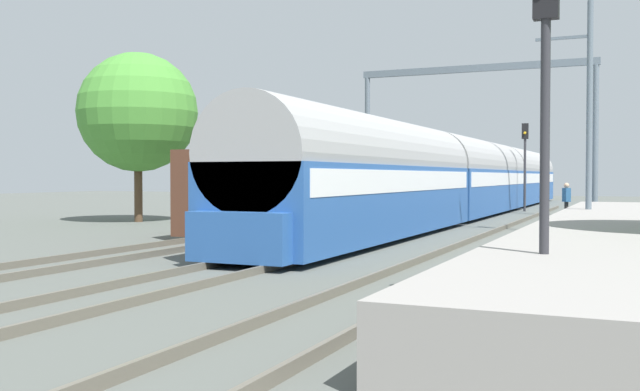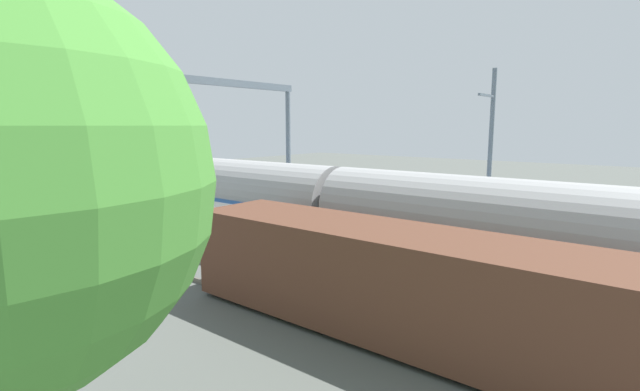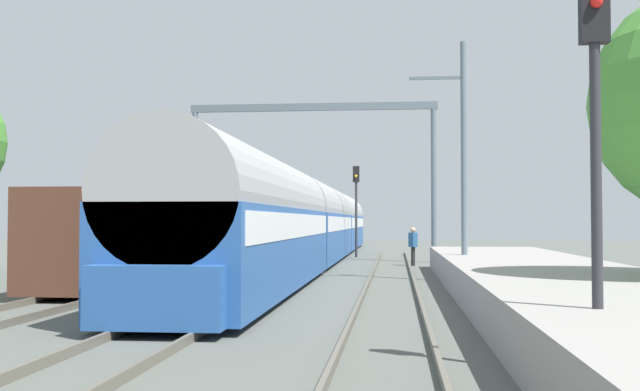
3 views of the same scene
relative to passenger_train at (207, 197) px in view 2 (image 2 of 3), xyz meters
name	(u,v)px [view 2 (image 2 of 3)]	position (x,y,z in m)	size (l,w,h in m)	color
passenger_train	(207,197)	(0.00, 0.00, 0.00)	(2.93, 49.20, 3.82)	#28569E
freight_car	(399,283)	(-3.97, -13.03, -0.50)	(2.80, 13.00, 2.70)	#563323
person_crossing	(314,209)	(4.88, -2.99, -0.94)	(0.41, 0.47, 1.73)	black
railway_signal_far	(182,165)	(1.92, 4.71, 1.27)	(0.36, 0.30, 5.07)	#2D2D33
catenary_gantry	(206,124)	(0.00, -0.15, 3.64)	(12.33, 0.28, 7.86)	slate
catenary_pole_east_mid	(490,157)	(6.32, -11.85, 2.18)	(1.90, 0.20, 8.00)	slate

